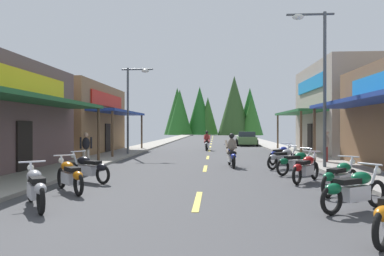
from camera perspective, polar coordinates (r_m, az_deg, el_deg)
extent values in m
cube|color=#424244|center=(34.77, 3.01, -3.00)|extent=(9.62, 96.99, 0.10)
cube|color=gray|center=(35.35, -6.77, -2.77)|extent=(2.38, 96.99, 0.12)
cube|color=#9E9991|center=(35.20, 12.83, -2.79)|extent=(2.38, 96.99, 0.12)
cube|color=#E0C64C|center=(9.04, 0.93, -11.68)|extent=(0.16, 2.40, 0.01)
cube|color=#E0C64C|center=(15.88, 2.15, -6.55)|extent=(0.16, 2.40, 0.01)
cube|color=#E0C64C|center=(21.57, 2.57, -4.78)|extent=(0.16, 2.40, 0.01)
cube|color=#E0C64C|center=(27.94, 2.84, -3.65)|extent=(0.16, 2.40, 0.01)
cube|color=#E0C64C|center=(33.25, 2.98, -3.05)|extent=(0.16, 2.40, 0.01)
cube|color=#E0C64C|center=(39.13, 3.09, -2.57)|extent=(0.16, 2.40, 0.01)
cube|color=#E0C64C|center=(45.68, 3.18, -2.18)|extent=(0.16, 2.40, 0.01)
cube|color=#E0C64C|center=(51.71, 3.24, -1.91)|extent=(0.16, 2.40, 0.01)
cube|color=#E0C64C|center=(58.39, 3.30, -1.67)|extent=(0.16, 2.40, 0.01)
cube|color=#E0C64C|center=(63.67, 3.33, -1.52)|extent=(0.16, 2.40, 0.01)
cube|color=#E0C64C|center=(69.30, 3.37, -1.39)|extent=(0.16, 2.40, 0.01)
cube|color=#E0C64C|center=(74.44, 3.39, -1.28)|extent=(0.16, 2.40, 0.01)
cube|color=#236033|center=(15.18, -22.61, 4.07)|extent=(1.80, 9.01, 0.16)
cylinder|color=brown|center=(18.87, -14.88, -1.22)|extent=(0.14, 0.14, 2.82)
cube|color=yellow|center=(15.64, -25.39, 6.76)|extent=(0.10, 7.01, 0.90)
cube|color=black|center=(15.57, -25.45, -2.84)|extent=(0.08, 1.10, 2.10)
cube|color=olive|center=(26.92, -20.67, 1.32)|extent=(6.99, 9.68, 4.83)
cube|color=navy|center=(25.44, -11.60, 2.49)|extent=(1.80, 8.71, 0.16)
cylinder|color=brown|center=(21.23, -12.75, -1.07)|extent=(0.14, 0.14, 2.82)
cylinder|color=brown|center=(29.30, -8.13, -0.73)|extent=(0.14, 0.14, 2.82)
cube|color=red|center=(25.73, -13.42, 4.39)|extent=(0.10, 6.78, 0.90)
cube|color=black|center=(25.67, -13.45, -1.66)|extent=(0.08, 1.10, 2.10)
cube|color=navy|center=(14.25, 28.06, 4.32)|extent=(1.80, 11.80, 0.16)
cylinder|color=brown|center=(19.36, 19.17, -1.19)|extent=(0.14, 0.14, 2.82)
cube|color=gray|center=(27.29, 24.91, 2.77)|extent=(6.19, 9.15, 6.23)
cube|color=#236033|center=(26.11, 16.70, 2.43)|extent=(1.80, 8.23, 0.16)
cylinder|color=brown|center=(22.12, 17.21, -1.02)|extent=(0.14, 0.14, 2.82)
cylinder|color=brown|center=(29.79, 13.69, -0.72)|extent=(0.14, 0.14, 2.82)
cube|color=#197FCC|center=(26.46, 18.49, 6.64)|extent=(0.10, 6.40, 0.90)
cube|color=black|center=(26.30, 18.52, -1.62)|extent=(0.08, 1.10, 2.10)
cylinder|color=#474C51|center=(23.26, -10.33, 2.59)|extent=(0.14, 0.14, 5.70)
cylinder|color=#474C51|center=(23.39, -8.83, 9.35)|extent=(2.05, 0.10, 0.10)
ellipsoid|color=silver|center=(23.27, -7.56, 9.15)|extent=(0.50, 0.30, 0.24)
cylinder|color=#474C51|center=(16.48, 20.66, 5.65)|extent=(0.14, 0.14, 6.88)
cylinder|color=#474C51|center=(16.97, 18.56, 17.02)|extent=(2.05, 0.10, 0.10)
ellipsoid|color=silver|center=(16.82, 16.77, 16.82)|extent=(0.50, 0.30, 0.24)
torus|color=black|center=(6.20, 28.39, -14.24)|extent=(0.52, 0.53, 0.64)
ellipsoid|color=#BF660C|center=(6.19, 28.55, -12.07)|extent=(0.48, 0.48, 0.24)
torus|color=black|center=(9.30, 27.68, -9.39)|extent=(0.60, 0.42, 0.64)
torus|color=black|center=(8.12, 21.63, -10.78)|extent=(0.60, 0.42, 0.64)
cube|color=silver|center=(8.69, 24.87, -9.53)|extent=(0.74, 0.61, 0.32)
ellipsoid|color=#0C5933|center=(8.80, 25.66, -7.30)|extent=(0.64, 0.57, 0.28)
cube|color=black|center=(8.45, 23.84, -7.88)|extent=(0.66, 0.56, 0.12)
ellipsoid|color=#0C5933|center=(8.12, 21.86, -9.13)|extent=(0.50, 0.44, 0.24)
cylinder|color=silver|center=(9.15, 27.22, -7.46)|extent=(0.35, 0.25, 0.71)
cylinder|color=silver|center=(9.01, 26.79, -5.21)|extent=(0.35, 0.53, 0.04)
sphere|color=white|center=(9.25, 27.79, -6.12)|extent=(0.16, 0.16, 0.16)
torus|color=black|center=(11.35, 24.45, -7.65)|extent=(0.51, 0.53, 0.64)
torus|color=black|center=(10.00, 21.10, -8.71)|extent=(0.51, 0.53, 0.64)
cube|color=silver|center=(10.66, 22.89, -7.73)|extent=(0.68, 0.70, 0.32)
ellipsoid|color=#0C5933|center=(10.80, 23.33, -5.91)|extent=(0.62, 0.63, 0.28)
cube|color=black|center=(10.40, 22.32, -6.37)|extent=(0.62, 0.63, 0.12)
ellipsoid|color=#0C5933|center=(10.01, 21.23, -7.37)|extent=(0.48, 0.48, 0.24)
cylinder|color=silver|center=(11.19, 24.20, -6.06)|extent=(0.30, 0.31, 0.71)
cylinder|color=silver|center=(11.05, 23.96, -4.22)|extent=(0.46, 0.44, 0.04)
sphere|color=white|center=(11.32, 24.51, -4.97)|extent=(0.16, 0.16, 0.16)
torus|color=black|center=(13.29, 19.19, -6.51)|extent=(0.46, 0.58, 0.64)
torus|color=black|center=(11.91, 16.61, -7.28)|extent=(0.46, 0.58, 0.64)
cube|color=silver|center=(12.59, 17.97, -6.51)|extent=(0.64, 0.73, 0.32)
ellipsoid|color=#A51414|center=(12.74, 18.31, -4.99)|extent=(0.59, 0.64, 0.28)
cube|color=black|center=(12.33, 17.54, -5.34)|extent=(0.58, 0.65, 0.12)
ellipsoid|color=#A51414|center=(11.93, 16.71, -6.15)|extent=(0.45, 0.50, 0.24)
cylinder|color=silver|center=(13.14, 18.99, -5.14)|extent=(0.27, 0.34, 0.71)
cylinder|color=silver|center=(13.00, 18.80, -3.56)|extent=(0.51, 0.39, 0.04)
sphere|color=white|center=(13.27, 19.24, -4.22)|extent=(0.16, 0.16, 0.16)
torus|color=black|center=(15.01, 18.58, -5.74)|extent=(0.59, 0.44, 0.64)
torus|color=black|center=(13.93, 14.45, -6.20)|extent=(0.59, 0.44, 0.64)
cube|color=silver|center=(14.46, 16.59, -5.65)|extent=(0.74, 0.62, 0.32)
ellipsoid|color=#0C5933|center=(14.57, 17.14, -4.34)|extent=(0.64, 0.58, 0.28)
cube|color=black|center=(14.25, 15.90, -4.60)|extent=(0.65, 0.56, 0.12)
ellipsoid|color=#0C5933|center=(13.94, 14.60, -5.24)|extent=(0.50, 0.44, 0.24)
cylinder|color=silver|center=(14.89, 18.24, -4.52)|extent=(0.34, 0.26, 0.71)
cylinder|color=silver|center=(14.77, 17.93, -3.11)|extent=(0.36, 0.52, 0.04)
sphere|color=white|center=(14.99, 18.65, -3.72)|extent=(0.16, 0.16, 0.16)
torus|color=black|center=(16.88, 16.31, -5.09)|extent=(0.56, 0.48, 0.64)
torus|color=black|center=(15.74, 12.89, -5.46)|extent=(0.56, 0.48, 0.64)
cube|color=silver|center=(16.30, 14.66, -4.99)|extent=(0.72, 0.66, 0.32)
ellipsoid|color=#99999E|center=(16.42, 15.11, -3.83)|extent=(0.64, 0.60, 0.28)
cube|color=black|center=(16.08, 14.08, -4.06)|extent=(0.64, 0.59, 0.12)
ellipsoid|color=#99999E|center=(15.76, 13.01, -4.62)|extent=(0.49, 0.46, 0.24)
cylinder|color=silver|center=(16.75, 16.03, -3.99)|extent=(0.33, 0.28, 0.71)
cylinder|color=silver|center=(16.64, 15.77, -2.75)|extent=(0.41, 0.49, 0.04)
sphere|color=white|center=(16.86, 16.37, -3.29)|extent=(0.16, 0.16, 0.16)
torus|color=black|center=(19.01, 15.43, -4.50)|extent=(0.51, 0.54, 0.64)
torus|color=black|center=(17.75, 12.93, -4.83)|extent=(0.51, 0.54, 0.64)
cube|color=silver|center=(18.37, 14.22, -4.41)|extent=(0.68, 0.70, 0.32)
ellipsoid|color=navy|center=(18.51, 14.56, -3.38)|extent=(0.62, 0.63, 0.28)
cube|color=black|center=(18.14, 13.80, -3.58)|extent=(0.61, 0.63, 0.12)
ellipsoid|color=navy|center=(17.77, 13.02, -4.08)|extent=(0.47, 0.49, 0.24)
cylinder|color=silver|center=(18.88, 15.23, -3.53)|extent=(0.30, 0.31, 0.71)
cylinder|color=silver|center=(18.75, 15.04, -2.42)|extent=(0.47, 0.44, 0.04)
sphere|color=white|center=(19.00, 15.48, -2.90)|extent=(0.16, 0.16, 0.16)
torus|color=black|center=(9.70, -24.61, -8.98)|extent=(0.45, 0.58, 0.64)
torus|color=black|center=(8.24, -23.25, -10.62)|extent=(0.45, 0.58, 0.64)
cube|color=silver|center=(8.96, -23.99, -9.23)|extent=(0.64, 0.73, 0.32)
ellipsoid|color=#99999E|center=(9.11, -24.17, -7.04)|extent=(0.59, 0.64, 0.28)
cube|color=black|center=(8.67, -23.76, -7.67)|extent=(0.58, 0.65, 0.12)
ellipsoid|color=#99999E|center=(8.25, -23.30, -8.99)|extent=(0.45, 0.50, 0.24)
cylinder|color=silver|center=(9.53, -24.51, -7.15)|extent=(0.27, 0.34, 0.71)
cylinder|color=silver|center=(9.37, -24.42, -5.00)|extent=(0.51, 0.38, 0.04)
sphere|color=white|center=(9.66, -24.64, -5.85)|extent=(0.16, 0.16, 0.16)
torus|color=black|center=(11.47, -20.35, -7.57)|extent=(0.49, 0.55, 0.64)
torus|color=black|center=(10.05, -17.88, -8.66)|extent=(0.49, 0.55, 0.64)
cube|color=silver|center=(10.75, -19.20, -7.66)|extent=(0.67, 0.71, 0.32)
ellipsoid|color=#BF660C|center=(10.90, -19.52, -5.86)|extent=(0.61, 0.63, 0.28)
cube|color=black|center=(10.47, -18.78, -6.32)|extent=(0.60, 0.64, 0.12)
ellipsoid|color=#BF660C|center=(10.07, -17.97, -7.33)|extent=(0.47, 0.49, 0.24)
cylinder|color=silver|center=(11.30, -20.16, -6.00)|extent=(0.29, 0.32, 0.71)
cylinder|color=silver|center=(11.16, -19.98, -4.17)|extent=(0.48, 0.42, 0.04)
sphere|color=white|center=(11.44, -20.39, -4.92)|extent=(0.16, 0.16, 0.16)
torus|color=black|center=(13.05, -18.57, -6.63)|extent=(0.60, 0.42, 0.64)
torus|color=black|center=(11.89, -14.22, -7.29)|extent=(0.60, 0.42, 0.64)
cube|color=silver|center=(12.45, -16.50, -6.58)|extent=(0.74, 0.60, 0.32)
ellipsoid|color=black|center=(12.58, -17.07, -5.05)|extent=(0.64, 0.56, 0.28)
cube|color=black|center=(12.23, -15.76, -5.39)|extent=(0.66, 0.55, 0.12)
ellipsoid|color=black|center=(11.90, -14.38, -6.17)|extent=(0.50, 0.43, 0.24)
cylinder|color=silver|center=(12.91, -18.23, -5.23)|extent=(0.35, 0.24, 0.71)
cylinder|color=silver|center=(12.79, -17.91, -3.62)|extent=(0.34, 0.53, 0.04)
sphere|color=white|center=(13.02, -18.66, -4.30)|extent=(0.16, 0.16, 0.16)
torus|color=black|center=(17.39, 6.05, -4.93)|extent=(0.15, 0.65, 0.64)
torus|color=black|center=(15.91, 6.74, -5.40)|extent=(0.15, 0.65, 0.64)
cube|color=silver|center=(16.64, 6.38, -4.88)|extent=(0.34, 0.72, 0.32)
ellipsoid|color=navy|center=(16.81, 6.29, -3.74)|extent=(0.37, 0.59, 0.28)
cube|color=black|center=(16.37, 6.50, -3.98)|extent=(0.33, 0.62, 0.12)
ellipsoid|color=navy|center=(15.94, 6.71, -4.56)|extent=(0.28, 0.46, 0.24)
cylinder|color=silver|center=(17.23, 6.11, -3.87)|extent=(0.09, 0.38, 0.71)
cylinder|color=silver|center=(17.09, 6.16, -2.66)|extent=(0.60, 0.09, 0.04)
sphere|color=white|center=(17.38, 6.04, -3.18)|extent=(0.16, 0.16, 0.16)
ellipsoid|color=#726659|center=(16.45, 6.45, -2.67)|extent=(0.41, 0.41, 0.64)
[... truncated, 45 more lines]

